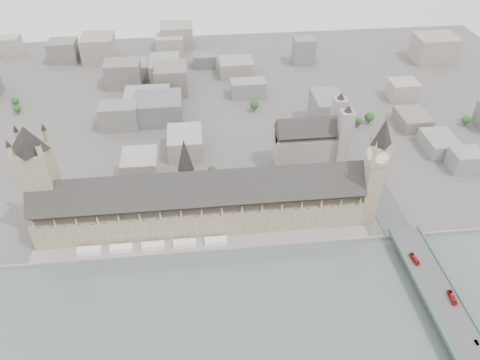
{
  "coord_description": "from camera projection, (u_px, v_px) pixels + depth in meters",
  "views": [
    {
      "loc": [
        0.77,
        -273.09,
        273.74
      ],
      "look_at": [
        34.25,
        37.47,
        29.65
      ],
      "focal_mm": 35.0,
      "sensor_mm": 36.0,
      "label": 1
    }
  ],
  "objects": [
    {
      "name": "westminster_bridge",
      "position": [
        442.0,
        306.0,
        324.4
      ],
      "size": [
        25.0,
        325.0,
        10.25
      ],
      "primitive_type": "cube",
      "color": "#474749",
      "rests_on": "ground"
    },
    {
      "name": "elizabeth_tower",
      "position": [
        376.0,
        166.0,
        364.58
      ],
      "size": [
        17.0,
        17.0,
        107.5
      ],
      "color": "gray",
      "rests_on": "ground"
    },
    {
      "name": "river_terrace",
      "position": [
        204.0,
        245.0,
        375.94
      ],
      "size": [
        270.0,
        15.0,
        2.0
      ],
      "primitive_type": "cube",
      "color": "gray",
      "rests_on": "ground"
    },
    {
      "name": "ground",
      "position": [
        203.0,
        239.0,
        382.43
      ],
      "size": [
        900.0,
        900.0,
        0.0
      ],
      "primitive_type": "plane",
      "color": "#595651",
      "rests_on": "ground"
    },
    {
      "name": "bridge_parapets",
      "position": [
        477.0,
        360.0,
        286.03
      ],
      "size": [
        25.0,
        235.0,
        1.15
      ],
      "primitive_type": null,
      "color": "#3A6B4B",
      "rests_on": "westminster_bridge"
    },
    {
      "name": "red_bus_south",
      "position": [
        452.0,
        297.0,
        321.64
      ],
      "size": [
        4.21,
        12.31,
        3.36
      ],
      "primitive_type": "imported",
      "rotation": [
        0.0,
        0.0,
        -0.12
      ],
      "color": "#B11619",
      "rests_on": "westminster_bridge"
    },
    {
      "name": "terrace_tents",
      "position": [
        153.0,
        246.0,
        371.1
      ],
      "size": [
        118.0,
        7.0,
        4.0
      ],
      "color": "white",
      "rests_on": "river_terrace"
    },
    {
      "name": "embankment_wall",
      "position": [
        204.0,
        251.0,
        369.75
      ],
      "size": [
        600.0,
        1.5,
        3.0
      ],
      "primitive_type": "cube",
      "color": "gray",
      "rests_on": "ground"
    },
    {
      "name": "car_silver",
      "position": [
        477.0,
        342.0,
        295.38
      ],
      "size": [
        1.51,
        3.93,
        1.28
      ],
      "primitive_type": "imported",
      "rotation": [
        0.0,
        0.0,
        0.04
      ],
      "color": "gray",
      "rests_on": "westminster_bridge"
    },
    {
      "name": "park_trees",
      "position": [
        189.0,
        187.0,
        423.97
      ],
      "size": [
        110.0,
        30.0,
        15.0
      ],
      "primitive_type": null,
      "color": "#204F1C",
      "rests_on": "ground"
    },
    {
      "name": "car_approach",
      "position": [
        377.0,
        173.0,
        435.48
      ],
      "size": [
        3.76,
        5.96,
        1.61
      ],
      "primitive_type": "imported",
      "rotation": [
        0.0,
        0.0,
        -0.29
      ],
      "color": "gray",
      "rests_on": "westminster_bridge"
    },
    {
      "name": "victoria_tower",
      "position": [
        39.0,
        176.0,
        358.5
      ],
      "size": [
        30.0,
        30.0,
        100.0
      ],
      "color": "gray",
      "rests_on": "ground"
    },
    {
      "name": "westminster_abbey",
      "position": [
        313.0,
        142.0,
        450.78
      ],
      "size": [
        68.0,
        36.0,
        64.0
      ],
      "color": "gray",
      "rests_on": "ground"
    },
    {
      "name": "central_tower",
      "position": [
        186.0,
        164.0,
        366.29
      ],
      "size": [
        13.0,
        13.0,
        48.0
      ],
      "color": "#9B8C6B",
      "rests_on": "ground"
    },
    {
      "name": "palace_of_westminster",
      "position": [
        201.0,
        203.0,
        383.88
      ],
      "size": [
        265.0,
        40.73,
        55.44
      ],
      "color": "gray",
      "rests_on": "ground"
    },
    {
      "name": "city_skyline_inland",
      "position": [
        193.0,
        83.0,
        562.66
      ],
      "size": [
        720.0,
        360.0,
        38.0
      ],
      "primitive_type": null,
      "color": "gray",
      "rests_on": "ground"
    },
    {
      "name": "red_bus_north",
      "position": [
        415.0,
        259.0,
        349.67
      ],
      "size": [
        3.75,
        11.73,
        3.21
      ],
      "primitive_type": "imported",
      "rotation": [
        0.0,
        0.0,
        0.09
      ],
      "color": "red",
      "rests_on": "westminster_bridge"
    }
  ]
}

